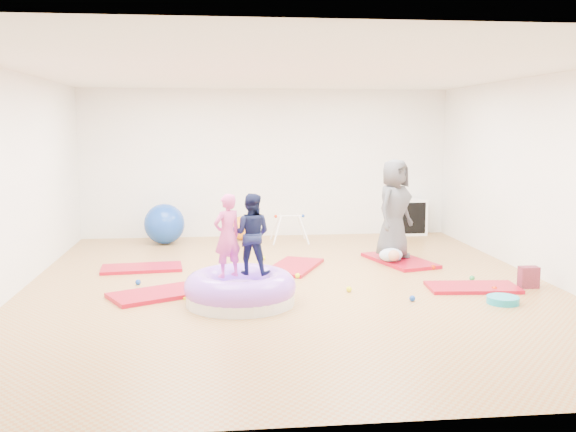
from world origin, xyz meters
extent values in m
cube|color=#A48953|center=(0.00, 0.00, 0.00)|extent=(7.00, 8.00, 0.01)
cube|color=silver|center=(0.00, 0.00, 2.80)|extent=(7.00, 8.00, 0.01)
cube|color=white|center=(0.00, 4.00, 1.40)|extent=(7.00, 0.01, 2.80)
cube|color=white|center=(0.00, -4.00, 1.40)|extent=(7.00, 0.01, 2.80)
cube|color=white|center=(-3.50, 0.00, 1.40)|extent=(0.01, 8.00, 2.80)
cube|color=white|center=(3.50, 0.00, 1.40)|extent=(0.01, 8.00, 2.80)
cube|color=#A00E11|center=(-1.65, -0.28, 0.03)|extent=(1.44, 1.17, 0.05)
cube|color=#A00E11|center=(-2.08, 1.23, 0.02)|extent=(1.22, 0.69, 0.05)
cube|color=#A00E11|center=(0.17, 1.07, 0.03)|extent=(1.05, 1.35, 0.05)
cube|color=#A00E11|center=(2.34, -0.42, 0.02)|extent=(1.20, 0.67, 0.05)
cube|color=#A00E11|center=(1.87, 1.31, 0.03)|extent=(0.99, 1.45, 0.05)
cylinder|color=silver|center=(-0.69, -0.77, 0.07)|extent=(1.30, 1.30, 0.15)
torus|color=#9755E9|center=(-0.69, -0.77, 0.21)|extent=(1.34, 1.34, 0.36)
ellipsoid|color=#9755E9|center=(-0.69, -0.77, 0.13)|extent=(0.71, 0.71, 0.32)
imported|color=#CF438B|center=(-0.84, -0.79, 0.88)|extent=(0.43, 0.39, 0.99)
imported|color=#101637|center=(-0.55, -0.66, 0.88)|extent=(0.56, 0.49, 0.98)
imported|color=#444549|center=(1.78, 1.38, 0.83)|extent=(0.89, 0.88, 1.55)
ellipsoid|color=silver|center=(1.67, 1.13, 0.16)|extent=(0.36, 0.23, 0.21)
sphere|color=tan|center=(1.67, 0.96, 0.18)|extent=(0.17, 0.17, 0.17)
sphere|color=#E4E70C|center=(0.15, 0.43, 0.04)|extent=(0.07, 0.07, 0.07)
sphere|color=#123CA0|center=(1.38, -0.90, 0.04)|extent=(0.07, 0.07, 0.07)
sphere|color=#E4E70C|center=(-0.24, 1.69, 0.04)|extent=(0.07, 0.07, 0.07)
sphere|color=#E4E70C|center=(0.71, -0.38, 0.04)|extent=(0.07, 0.07, 0.07)
sphere|color=#BD2103|center=(-0.66, 1.24, 0.04)|extent=(0.07, 0.07, 0.07)
sphere|color=#123CA0|center=(-2.02, 0.29, 0.04)|extent=(0.07, 0.07, 0.07)
sphere|color=#BD2103|center=(2.21, 0.74, 0.04)|extent=(0.07, 0.07, 0.07)
sphere|color=#BD2103|center=(2.57, -0.58, 0.04)|extent=(0.07, 0.07, 0.07)
sphere|color=#2A944E|center=(2.52, 0.02, 0.04)|extent=(0.07, 0.07, 0.07)
sphere|color=#123CA0|center=(-1.90, 3.33, 0.36)|extent=(0.73, 0.73, 0.73)
sphere|color=orange|center=(-0.50, 3.60, 0.22)|extent=(0.44, 0.44, 0.44)
cylinder|color=white|center=(0.10, 2.92, 0.27)|extent=(0.19, 0.20, 0.51)
cylinder|color=white|center=(0.10, 3.36, 0.27)|extent=(0.19, 0.20, 0.51)
cylinder|color=white|center=(0.58, 2.92, 0.27)|extent=(0.19, 0.20, 0.51)
cylinder|color=white|center=(0.58, 3.36, 0.27)|extent=(0.19, 0.20, 0.51)
cylinder|color=white|center=(0.34, 3.14, 0.50)|extent=(0.50, 0.03, 0.03)
sphere|color=#BD2103|center=(0.09, 3.14, 0.50)|extent=(0.06, 0.06, 0.06)
sphere|color=#123CA0|center=(0.59, 3.14, 0.50)|extent=(0.06, 0.06, 0.06)
cube|color=white|center=(2.74, 3.80, 0.35)|extent=(0.70, 0.34, 0.70)
cube|color=black|center=(2.74, 3.64, 0.35)|extent=(0.60, 0.02, 0.60)
cube|color=white|center=(2.74, 3.75, 0.35)|extent=(0.02, 0.24, 0.62)
cube|color=white|center=(2.74, 3.75, 0.35)|extent=(0.62, 0.24, 0.02)
cylinder|color=#1593AF|center=(2.43, -1.11, 0.04)|extent=(0.38, 0.38, 0.08)
cube|color=#B02A4A|center=(3.10, -0.43, 0.14)|extent=(0.25, 0.15, 0.28)
cylinder|color=#E4E70C|center=(-1.30, -0.48, 0.01)|extent=(0.19, 0.19, 0.03)
camera|label=1|loc=(-0.95, -8.24, 2.11)|focal=40.00mm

